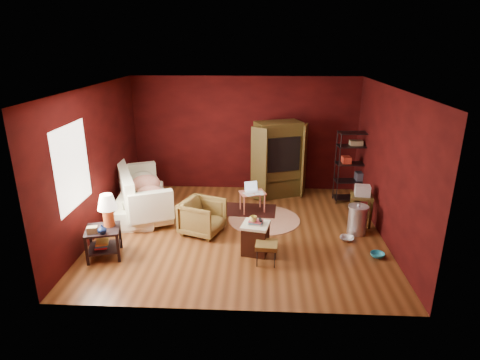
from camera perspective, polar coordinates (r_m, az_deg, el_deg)
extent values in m
cube|color=brown|center=(8.05, -0.07, -7.28)|extent=(5.50, 5.00, 0.02)
cube|color=white|center=(7.25, -0.08, 13.11)|extent=(5.50, 5.00, 0.02)
cube|color=#410A09|center=(9.95, 0.70, 6.55)|extent=(5.50, 0.02, 2.80)
cube|color=#410A09|center=(5.18, -1.57, -5.65)|extent=(5.50, 0.02, 2.80)
cube|color=#410A09|center=(8.15, -19.87, 2.53)|extent=(0.02, 5.00, 2.80)
cube|color=#410A09|center=(7.88, 20.40, 1.93)|extent=(0.02, 5.00, 2.80)
cube|color=white|center=(7.21, -22.76, 1.75)|extent=(0.02, 1.20, 1.40)
imported|color=white|center=(8.96, -13.96, -2.29)|extent=(0.82, 2.02, 0.77)
imported|color=black|center=(7.83, -5.36, -5.03)|extent=(0.89, 0.92, 0.75)
imported|color=silver|center=(7.89, 15.01, -7.41)|extent=(0.27, 0.14, 0.27)
imported|color=#29A3C3|center=(7.47, 19.03, -9.49)|extent=(0.25, 0.17, 0.25)
imported|color=#0E1C46|center=(7.10, -19.02, -6.63)|extent=(0.20, 0.20, 0.15)
imported|color=#E4D86F|center=(6.93, 1.91, -5.46)|extent=(0.13, 0.11, 0.13)
cube|color=black|center=(7.32, -18.98, -6.68)|extent=(0.69, 0.69, 0.04)
cube|color=black|center=(7.47, -18.69, -9.07)|extent=(0.64, 0.64, 0.03)
cube|color=black|center=(7.24, -20.97, -9.44)|extent=(0.06, 0.06, 0.52)
cube|color=black|center=(7.17, -16.95, -9.25)|extent=(0.06, 0.06, 0.52)
cube|color=black|center=(7.69, -20.46, -7.67)|extent=(0.06, 0.06, 0.52)
cube|color=black|center=(7.62, -16.69, -7.47)|extent=(0.06, 0.06, 0.52)
cylinder|color=orange|center=(7.31, -18.18, -5.06)|extent=(0.23, 0.23, 0.32)
cone|color=#F2E5C6|center=(7.20, -18.42, -2.95)|extent=(0.41, 0.41, 0.26)
cube|color=#968452|center=(7.18, -20.27, -6.68)|extent=(0.19, 0.15, 0.11)
cube|color=#DB3641|center=(7.45, -19.09, -8.81)|extent=(0.27, 0.31, 0.03)
cube|color=#3694DB|center=(7.44, -19.04, -8.58)|extent=(0.27, 0.31, 0.03)
cube|color=#F6D052|center=(7.42, -19.00, -8.35)|extent=(0.27, 0.31, 0.03)
cube|color=white|center=(9.00, -13.42, -2.71)|extent=(1.61, 2.21, 0.43)
cube|color=white|center=(8.87, -15.95, -1.26)|extent=(1.00, 1.94, 0.86)
cube|color=white|center=(7.98, -12.52, -3.70)|extent=(0.86, 0.52, 0.59)
cube|color=white|center=(9.88, -14.35, 0.64)|extent=(0.86, 0.52, 0.59)
ellipsoid|color=#FF4A24|center=(8.34, -12.66, -1.90)|extent=(0.73, 0.73, 0.30)
ellipsoid|color=#FF4A24|center=(8.88, -13.26, -0.48)|extent=(0.82, 0.82, 0.34)
ellipsoid|color=white|center=(9.40, -13.70, 0.30)|extent=(0.68, 0.68, 0.28)
cube|color=#3F1A0E|center=(7.16, 2.22, -8.44)|extent=(0.51, 0.51, 0.51)
cube|color=white|center=(7.04, 2.25, -6.42)|extent=(0.54, 0.54, 0.05)
cube|color=beige|center=(7.02, 2.25, -6.17)|extent=(0.28, 0.24, 0.02)
cube|color=teal|center=(7.01, 2.25, -6.02)|extent=(0.25, 0.21, 0.02)
cube|color=#C34956|center=(7.01, 2.25, -5.86)|extent=(0.27, 0.23, 0.02)
cube|color=black|center=(7.01, 2.92, -5.69)|extent=(0.07, 0.16, 0.02)
cube|color=black|center=(6.82, 3.81, -9.19)|extent=(0.39, 0.39, 0.07)
cube|color=black|center=(6.84, 3.80, -9.53)|extent=(0.35, 0.35, 0.02)
cylinder|color=black|center=(6.79, 2.43, -11.11)|extent=(0.02, 0.02, 0.30)
cylinder|color=black|center=(6.78, 4.95, -11.24)|extent=(0.02, 0.02, 0.30)
cylinder|color=black|center=(7.05, 2.65, -9.91)|extent=(0.02, 0.02, 0.30)
cylinder|color=black|center=(7.03, 5.07, -10.03)|extent=(0.02, 0.02, 0.30)
cylinder|color=beige|center=(8.53, 3.44, -5.61)|extent=(2.00, 2.00, 0.01)
cube|color=#431611|center=(8.94, 1.40, -4.29)|extent=(1.19, 0.84, 0.01)
cube|color=#FF8E74|center=(8.74, 1.79, -1.83)|extent=(0.62, 0.52, 0.03)
cylinder|color=#FF8E74|center=(8.63, 0.60, -3.71)|extent=(0.04, 0.04, 0.44)
cylinder|color=#FF8E74|center=(8.76, 3.51, -3.38)|extent=(0.04, 0.04, 0.44)
cylinder|color=#FF8E74|center=(8.89, 0.06, -2.98)|extent=(0.04, 0.04, 0.44)
cylinder|color=#FF8E74|center=(9.02, 2.89, -2.68)|extent=(0.04, 0.04, 0.44)
cube|color=white|center=(8.75, 1.74, -1.65)|extent=(0.33, 0.28, 0.01)
cube|color=silver|center=(8.81, 1.56, -0.82)|extent=(0.29, 0.15, 0.19)
cube|color=white|center=(8.62, 1.29, -2.01)|extent=(0.30, 0.32, 0.00)
cube|color=white|center=(8.70, 2.73, -1.84)|extent=(0.22, 0.29, 0.00)
cube|color=#513E17|center=(9.61, 5.36, 2.95)|extent=(1.18, 0.90, 1.81)
cube|color=black|center=(9.48, 5.62, 3.90)|extent=(0.95, 0.70, 0.81)
cube|color=#513E17|center=(9.17, 2.71, 2.21)|extent=(0.38, 0.28, 1.71)
cube|color=#513E17|center=(9.61, 9.12, 2.79)|extent=(0.15, 0.43, 1.71)
cube|color=#323438|center=(9.54, 5.49, 3.42)|extent=(0.72, 0.65, 0.49)
cube|color=black|center=(9.33, 6.07, 3.03)|extent=(0.45, 0.18, 0.38)
cube|color=#513E17|center=(9.71, 5.38, 0.18)|extent=(0.97, 0.75, 0.05)
cylinder|color=black|center=(9.30, 13.86, 1.42)|extent=(0.02, 0.02, 1.66)
cylinder|color=black|center=(9.53, 18.35, 1.42)|extent=(0.02, 0.02, 1.66)
cylinder|color=black|center=(9.61, 13.37, 2.03)|extent=(0.02, 0.02, 1.66)
cylinder|color=black|center=(9.83, 17.73, 2.01)|extent=(0.02, 0.02, 1.66)
cube|color=black|center=(9.80, 15.46, -2.38)|extent=(0.83, 0.41, 0.02)
cube|color=black|center=(9.66, 15.68, -0.10)|extent=(0.83, 0.41, 0.02)
cube|color=black|center=(9.54, 15.90, 2.25)|extent=(0.83, 0.41, 0.02)
cube|color=black|center=(9.43, 16.13, 4.66)|extent=(0.83, 0.41, 0.02)
cube|color=black|center=(9.36, 16.30, 6.46)|extent=(0.83, 0.41, 0.02)
cube|color=#A82C1C|center=(9.46, 14.88, 2.79)|extent=(0.20, 0.24, 0.15)
cube|color=#393846|center=(9.68, 16.78, 0.53)|extent=(0.25, 0.25, 0.18)
cube|color=#8C7654|center=(9.41, 16.17, 5.10)|extent=(0.29, 0.20, 0.11)
cube|color=#513E17|center=(8.45, 16.94, -2.25)|extent=(0.47, 0.47, 0.04)
cube|color=#513E17|center=(8.37, 15.65, -4.57)|extent=(0.05, 0.05, 0.61)
cube|color=#513E17|center=(8.42, 18.08, -4.68)|extent=(0.05, 0.05, 0.61)
cube|color=#513E17|center=(8.70, 15.46, -3.63)|extent=(0.05, 0.05, 0.61)
cube|color=#513E17|center=(8.75, 17.79, -3.75)|extent=(0.05, 0.05, 0.61)
cube|color=silver|center=(8.40, 17.03, -1.44)|extent=(0.32, 0.27, 0.21)
cylinder|color=silver|center=(8.16, 16.34, -5.55)|extent=(0.37, 0.37, 0.54)
cylinder|color=silver|center=(8.05, 16.52, -3.70)|extent=(0.40, 0.40, 0.04)
sphere|color=silver|center=(8.04, 16.55, -3.46)|extent=(0.05, 0.05, 0.05)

